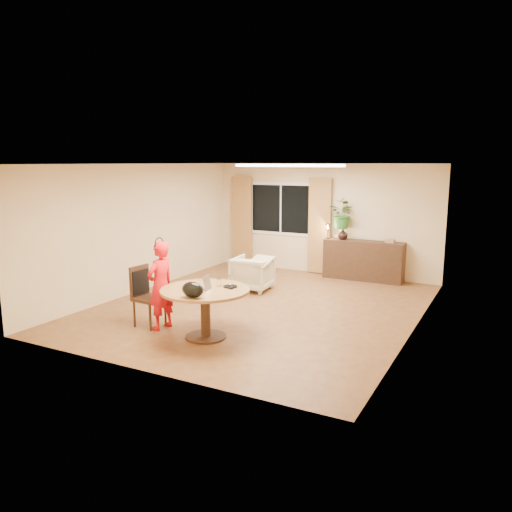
{
  "coord_description": "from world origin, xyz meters",
  "views": [
    {
      "loc": [
        4.05,
        -7.9,
        2.64
      ],
      "look_at": [
        0.01,
        -0.2,
        0.99
      ],
      "focal_mm": 35.0,
      "sensor_mm": 36.0,
      "label": 1
    }
  ],
  "objects_px": {
    "dining_chair": "(149,297)",
    "sideboard": "(363,260)",
    "dining_table": "(205,299)",
    "child": "(161,285)",
    "armchair": "(253,273)"
  },
  "relations": [
    {
      "from": "dining_chair",
      "to": "sideboard",
      "type": "relative_size",
      "value": 0.55
    },
    {
      "from": "dining_table",
      "to": "child",
      "type": "relative_size",
      "value": 0.95
    },
    {
      "from": "sideboard",
      "to": "dining_table",
      "type": "bearing_deg",
      "value": -102.33
    },
    {
      "from": "dining_table",
      "to": "sideboard",
      "type": "height_order",
      "value": "sideboard"
    },
    {
      "from": "dining_table",
      "to": "child",
      "type": "xyz_separation_m",
      "value": [
        -0.87,
        0.04,
        0.11
      ]
    },
    {
      "from": "dining_chair",
      "to": "child",
      "type": "relative_size",
      "value": 0.69
    },
    {
      "from": "dining_chair",
      "to": "armchair",
      "type": "distance_m",
      "value": 2.87
    },
    {
      "from": "dining_table",
      "to": "sideboard",
      "type": "xyz_separation_m",
      "value": [
        1.06,
        4.85,
        -0.16
      ]
    },
    {
      "from": "child",
      "to": "sideboard",
      "type": "distance_m",
      "value": 5.19
    },
    {
      "from": "dining_table",
      "to": "sideboard",
      "type": "distance_m",
      "value": 4.97
    },
    {
      "from": "dining_chair",
      "to": "dining_table",
      "type": "bearing_deg",
      "value": 2.03
    },
    {
      "from": "sideboard",
      "to": "dining_chair",
      "type": "bearing_deg",
      "value": -114.26
    },
    {
      "from": "dining_chair",
      "to": "child",
      "type": "height_order",
      "value": "child"
    },
    {
      "from": "dining_table",
      "to": "sideboard",
      "type": "relative_size",
      "value": 0.75
    },
    {
      "from": "dining_table",
      "to": "armchair",
      "type": "height_order",
      "value": "dining_table"
    }
  ]
}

